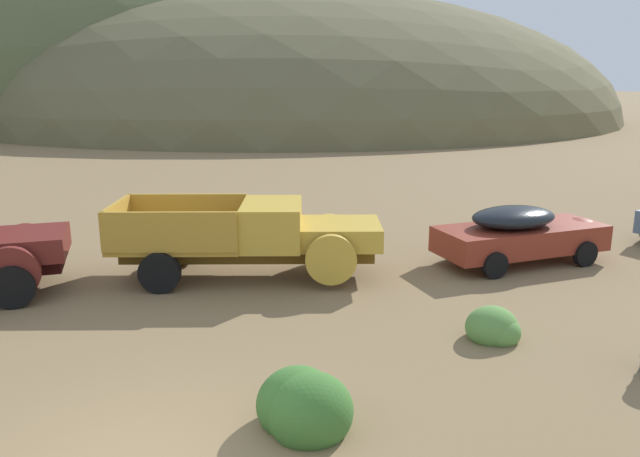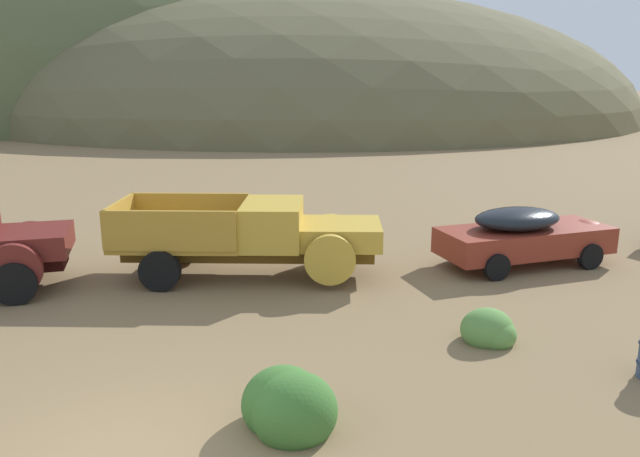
# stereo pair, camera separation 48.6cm
# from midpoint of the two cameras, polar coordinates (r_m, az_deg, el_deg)

# --- Properties ---
(hill_distant) EXTENTS (77.55, 82.49, 29.36)m
(hill_distant) POSITION_cam_midpoint_polar(r_m,az_deg,el_deg) (81.12, -3.70, 10.57)
(hill_distant) COLOR brown
(hill_distant) RESTS_ON ground
(truck_faded_yellow) EXTENTS (6.82, 4.00, 1.91)m
(truck_faded_yellow) POSITION_cam_midpoint_polar(r_m,az_deg,el_deg) (15.30, -6.12, -0.74)
(truck_faded_yellow) COLOR brown
(truck_faded_yellow) RESTS_ON ground
(car_rust_red) EXTENTS (4.91, 2.06, 1.57)m
(car_rust_red) POSITION_cam_midpoint_polar(r_m,az_deg,el_deg) (17.25, 17.71, -0.39)
(car_rust_red) COLOR maroon
(car_rust_red) RESTS_ON ground
(bush_front_right) EXTENTS (1.03, 0.98, 0.81)m
(bush_front_right) POSITION_cam_midpoint_polar(r_m,az_deg,el_deg) (12.29, 14.68, -9.04)
(bush_front_right) COLOR #5B8E42
(bush_front_right) RESTS_ON ground
(bush_between_trucks) EXTENTS (1.33, 1.39, 1.14)m
(bush_between_trucks) POSITION_cam_midpoint_polar(r_m,az_deg,el_deg) (9.15, -3.08, -16.29)
(bush_between_trucks) COLOR #3D702D
(bush_between_trucks) RESTS_ON ground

